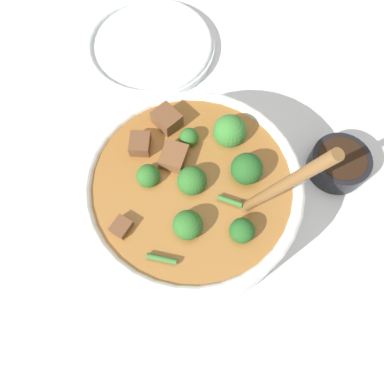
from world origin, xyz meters
TOP-DOWN VIEW (x-y plane):
  - ground_plane at (0.00, 0.00)m, footprint 4.00×4.00m
  - stew_bowl at (0.00, -0.00)m, footprint 0.29×0.29m
  - condiment_bowl at (0.05, -0.22)m, footprint 0.09×0.09m
  - empty_plate at (0.31, 0.06)m, footprint 0.23×0.23m

SIDE VIEW (x-z plane):
  - ground_plane at x=0.00m, z-range 0.00..0.00m
  - empty_plate at x=0.31m, z-range 0.00..0.02m
  - condiment_bowl at x=0.05m, z-range 0.00..0.04m
  - stew_bowl at x=0.00m, z-range -0.08..0.19m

